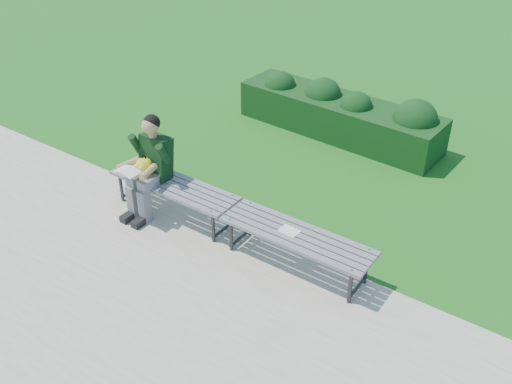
% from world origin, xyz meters
% --- Properties ---
extents(ground, '(80.00, 80.00, 0.00)m').
position_xyz_m(ground, '(0.00, 0.00, 0.00)').
color(ground, '#397D22').
rests_on(ground, ground).
extents(walkway, '(30.00, 3.50, 0.02)m').
position_xyz_m(walkway, '(0.00, -1.75, 0.01)').
color(walkway, '#B5AA97').
rests_on(walkway, ground).
extents(hedge, '(3.46, 1.06, 0.91)m').
position_xyz_m(hedge, '(-0.03, 3.03, 0.39)').
color(hedge, '#133A0F').
rests_on(hedge, ground).
extents(bench_left, '(1.80, 0.50, 0.46)m').
position_xyz_m(bench_left, '(-0.74, -0.24, 0.42)').
color(bench_left, gray).
rests_on(bench_left, walkway).
extents(bench_right, '(1.80, 0.50, 0.46)m').
position_xyz_m(bench_right, '(1.09, -0.25, 0.42)').
color(bench_right, gray).
rests_on(bench_right, walkway).
extents(seated_boy, '(0.56, 0.76, 1.31)m').
position_xyz_m(seated_boy, '(-1.04, -0.34, 0.71)').
color(seated_boy, slate).
rests_on(seated_boy, walkway).
extents(paper_sheet, '(0.23, 0.18, 0.01)m').
position_xyz_m(paper_sheet, '(0.99, -0.25, 0.47)').
color(paper_sheet, white).
rests_on(paper_sheet, bench_right).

